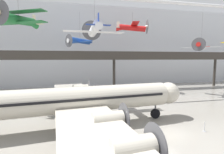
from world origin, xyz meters
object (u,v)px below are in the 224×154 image
suspended_plane_white_twin (95,29)px  suspended_plane_red_highwing (132,28)px  airliner_silver_main (72,101)px  suspended_plane_blue_trainer (80,41)px  suspended_plane_green_biplane (19,20)px  stanchion_barrier (204,129)px  suspended_plane_silver_racer (201,46)px

suspended_plane_white_twin → suspended_plane_red_highwing: bearing=-40.7°
airliner_silver_main → suspended_plane_blue_trainer: bearing=78.9°
suspended_plane_blue_trainer → suspended_plane_green_biplane: size_ratio=0.86×
airliner_silver_main → stanchion_barrier: (14.38, -4.01, -2.97)m
airliner_silver_main → suspended_plane_green_biplane: (-7.85, 10.51, 10.82)m
suspended_plane_blue_trainer → suspended_plane_green_biplane: (-9.82, -11.07, 2.03)m
airliner_silver_main → stanchion_barrier: bearing=-21.5°
airliner_silver_main → suspended_plane_white_twin: (3.57, 6.86, 9.20)m
suspended_plane_white_twin → stanchion_barrier: (10.82, -10.88, -12.17)m
suspended_plane_white_twin → suspended_plane_green_biplane: size_ratio=0.98×
suspended_plane_green_biplane → suspended_plane_white_twin: bearing=99.1°
suspended_plane_blue_trainer → suspended_plane_silver_racer: bearing=129.6°
suspended_plane_blue_trainer → stanchion_barrier: size_ratio=7.55×
suspended_plane_white_twin → stanchion_barrier: suspended_plane_white_twin is taller
airliner_silver_main → stanchion_barrier: 15.22m
airliner_silver_main → suspended_plane_blue_trainer: 23.39m
suspended_plane_red_highwing → suspended_plane_green_biplane: (-21.86, -9.28, -1.10)m
suspended_plane_white_twin → stanchion_barrier: 19.58m
stanchion_barrier → suspended_plane_green_biplane: bearing=146.9°
suspended_plane_red_highwing → suspended_plane_blue_trainer: suspended_plane_red_highwing is taller
suspended_plane_silver_racer → stanchion_barrier: bearing=11.7°
suspended_plane_green_biplane → airliner_silver_main: bearing=63.5°
suspended_plane_white_twin → airliner_silver_main: bearing=150.7°
airliner_silver_main → suspended_plane_red_highwing: (14.01, 19.79, 11.92)m
suspended_plane_silver_racer → suspended_plane_red_highwing: suspended_plane_red_highwing is taller
suspended_plane_red_highwing → suspended_plane_green_biplane: 23.78m
suspended_plane_white_twin → suspended_plane_green_biplane: bearing=70.5°
suspended_plane_silver_racer → suspended_plane_green_biplane: size_ratio=0.95×
suspended_plane_blue_trainer → stanchion_barrier: bearing=82.8°
suspended_plane_red_highwing → suspended_plane_white_twin: (-10.44, -12.93, -2.72)m
suspended_plane_blue_trainer → suspended_plane_white_twin: 14.81m
suspended_plane_green_biplane → stanchion_barrier: suspended_plane_green_biplane is taller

